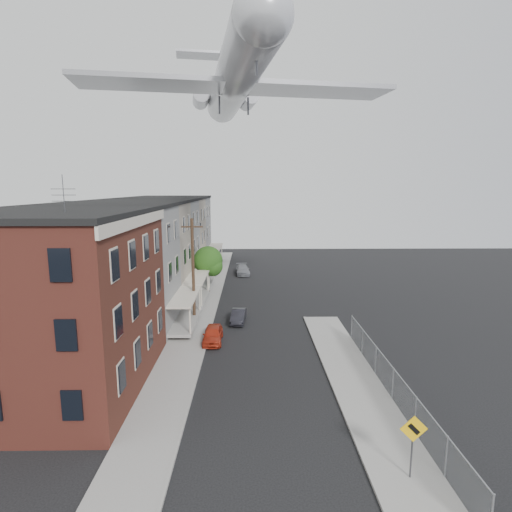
% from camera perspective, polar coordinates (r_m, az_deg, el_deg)
% --- Properties ---
extents(ground, '(120.00, 120.00, 0.00)m').
position_cam_1_polar(ground, '(19.00, 1.81, -27.55)').
color(ground, black).
rests_on(ground, ground).
extents(sidewalk_left, '(3.00, 62.00, 0.12)m').
position_cam_1_polar(sidewalk_left, '(41.02, -7.48, -6.55)').
color(sidewalk_left, gray).
rests_on(sidewalk_left, ground).
extents(sidewalk_right, '(3.00, 26.00, 0.12)m').
position_cam_1_polar(sidewalk_right, '(24.81, 14.61, -18.09)').
color(sidewalk_right, gray).
rests_on(sidewalk_right, ground).
extents(curb_left, '(0.15, 62.00, 0.14)m').
position_cam_1_polar(curb_left, '(40.87, -5.45, -6.56)').
color(curb_left, gray).
rests_on(curb_left, ground).
extents(curb_right, '(0.15, 26.00, 0.14)m').
position_cam_1_polar(curb_right, '(24.48, 11.16, -18.32)').
color(curb_right, gray).
rests_on(curb_right, ground).
extents(corner_building, '(10.31, 12.30, 12.15)m').
position_cam_1_polar(corner_building, '(25.60, -26.99, -5.70)').
color(corner_building, '#3D1513').
rests_on(corner_building, ground).
extents(row_house_a, '(11.98, 7.00, 10.30)m').
position_cam_1_polar(row_house_a, '(34.13, -19.99, -1.63)').
color(row_house_a, slate).
rests_on(row_house_a, ground).
extents(row_house_b, '(11.98, 7.00, 10.30)m').
position_cam_1_polar(row_house_b, '(40.70, -16.80, 0.30)').
color(row_house_b, gray).
rests_on(row_house_b, ground).
extents(row_house_c, '(11.98, 7.00, 10.30)m').
position_cam_1_polar(row_house_c, '(47.39, -14.50, 1.70)').
color(row_house_c, slate).
rests_on(row_house_c, ground).
extents(row_house_d, '(11.98, 7.00, 10.30)m').
position_cam_1_polar(row_house_d, '(54.16, -12.77, 2.74)').
color(row_house_d, gray).
rests_on(row_house_d, ground).
extents(row_house_e, '(11.98, 7.00, 10.30)m').
position_cam_1_polar(row_house_e, '(60.98, -11.43, 3.55)').
color(row_house_e, slate).
rests_on(row_house_e, ground).
extents(chainlink_fence, '(0.06, 18.06, 1.90)m').
position_cam_1_polar(chainlink_fence, '(23.97, 18.98, -16.84)').
color(chainlink_fence, gray).
rests_on(chainlink_fence, ground).
extents(warning_sign, '(1.10, 0.11, 2.80)m').
position_cam_1_polar(warning_sign, '(18.20, 21.52, -22.94)').
color(warning_sign, '#515156').
rests_on(warning_sign, ground).
extents(utility_pole, '(1.80, 0.26, 9.00)m').
position_cam_1_polar(utility_pole, '(34.15, -8.97, -1.93)').
color(utility_pole, black).
rests_on(utility_pole, ground).
extents(street_tree, '(3.22, 3.20, 5.20)m').
position_cam_1_polar(street_tree, '(44.01, -6.70, -0.88)').
color(street_tree, black).
rests_on(street_tree, ground).
extents(car_near, '(1.44, 3.53, 1.20)m').
position_cam_1_polar(car_near, '(30.79, -6.19, -11.07)').
color(car_near, '#B42D17').
rests_on(car_near, ground).
extents(car_mid, '(1.41, 3.39, 1.09)m').
position_cam_1_polar(car_mid, '(34.93, -2.53, -8.56)').
color(car_mid, black).
rests_on(car_mid, ground).
extents(car_far, '(2.12, 4.42, 1.24)m').
position_cam_1_polar(car_far, '(53.58, -1.92, -1.99)').
color(car_far, gray).
rests_on(car_far, ground).
extents(airplane, '(25.83, 29.51, 8.48)m').
position_cam_1_polar(airplane, '(37.62, -3.15, 23.86)').
color(airplane, silver).
rests_on(airplane, ground).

